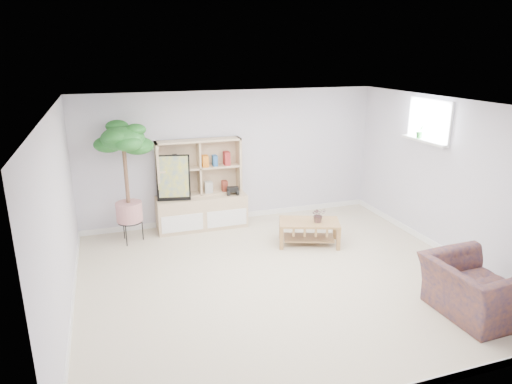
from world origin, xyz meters
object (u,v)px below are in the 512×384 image
object	(u,v)px
coffee_table	(309,233)
armchair	(475,285)
storage_unit	(201,185)
floor_tree	(127,184)

from	to	relation	value
coffee_table	armchair	xyz separation A→B (m)	(0.97, -2.56, 0.20)
storage_unit	coffee_table	bearing A→B (deg)	-40.36
armchair	coffee_table	bearing A→B (deg)	19.13
floor_tree	coffee_table	bearing A→B (deg)	-20.37
floor_tree	armchair	distance (m)	5.22
coffee_table	armchair	world-z (taller)	armchair
armchair	floor_tree	bearing A→B (deg)	44.55
storage_unit	coffee_table	distance (m)	2.07
floor_tree	storage_unit	bearing A→B (deg)	11.49
storage_unit	floor_tree	world-z (taller)	floor_tree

